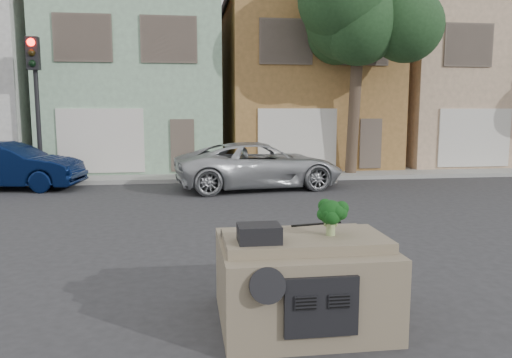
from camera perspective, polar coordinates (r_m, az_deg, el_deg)
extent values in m
plane|color=#303033|center=(9.27, 0.94, -8.40)|extent=(120.00, 120.00, 0.00)
cube|color=gray|center=(19.50, -3.79, 0.46)|extent=(40.00, 3.00, 0.15)
cube|color=#8DB392|center=(23.41, -13.33, 10.59)|extent=(7.20, 8.20, 7.55)
cube|color=olive|center=(23.93, 5.18, 10.70)|extent=(7.20, 8.20, 7.55)
cube|color=tan|center=(26.63, 21.35, 9.92)|extent=(7.20, 8.20, 7.55)
imported|color=#051233|center=(18.33, -26.33, -1.07)|extent=(4.88, 2.28, 1.55)
imported|color=#B1B4B8|center=(16.69, 0.39, -1.05)|extent=(5.86, 3.31, 1.54)
cube|color=black|center=(18.99, -23.75, 7.10)|extent=(0.40, 0.40, 5.10)
cube|color=#1E3D1E|center=(19.72, 11.26, 12.57)|extent=(4.40, 4.00, 8.50)
cube|color=#736651|center=(6.29, 5.22, -11.09)|extent=(2.00, 1.80, 1.12)
cube|color=black|center=(5.67, 0.36, -6.23)|extent=(0.48, 0.38, 0.20)
cube|color=black|center=(6.55, 6.92, -5.14)|extent=(0.69, 0.15, 0.02)
cube|color=black|center=(6.01, 8.56, -4.36)|extent=(0.50, 0.50, 0.44)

